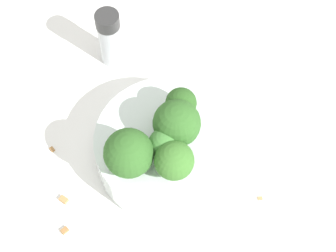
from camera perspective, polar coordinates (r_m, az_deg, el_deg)
The scene contains 12 objects.
ground_plane at distance 0.65m, azimuth 0.00°, elevation -3.25°, with size 3.00×3.00×0.00m, color white.
bowl at distance 0.63m, azimuth 0.00°, elevation -2.32°, with size 0.16×0.16×0.05m, color silver.
broccoli_floret_0 at distance 0.59m, azimuth 0.89°, elevation 0.26°, with size 0.05×0.05×0.06m.
broccoli_floret_1 at distance 0.57m, azimuth 0.54°, elevation -3.60°, with size 0.04×0.04×0.05m.
broccoli_floret_2 at distance 0.57m, azimuth -4.02°, elevation -2.80°, with size 0.05×0.05×0.06m.
broccoli_floret_3 at distance 0.60m, azimuth 1.33°, elevation 2.23°, with size 0.03×0.03×0.05m.
broccoli_floret_4 at distance 0.58m, azimuth -0.32°, elevation -1.92°, with size 0.03×0.03×0.04m.
pepper_shaker at distance 0.70m, azimuth -5.94°, elevation 8.91°, with size 0.03×0.03×0.08m.
almond_crumb_0 at distance 0.64m, azimuth -10.59°, elevation -7.29°, with size 0.01×0.01×0.01m, color #AD7F4C.
almond_crumb_1 at distance 0.67m, azimuth -11.71°, elevation -2.28°, with size 0.01×0.00×0.01m, color olive.
almond_crumb_2 at distance 0.63m, azimuth -10.49°, elevation -10.33°, with size 0.01×0.01×0.01m, color olive.
almond_crumb_3 at distance 0.64m, azimuth 9.36°, elevation -7.22°, with size 0.01×0.00×0.01m, color #AD7F4C.
Camera 1 is at (-0.28, 0.04, 0.59)m, focal length 60.00 mm.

